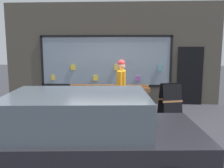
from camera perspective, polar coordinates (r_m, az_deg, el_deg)
name	(u,v)px	position (r m, az deg, el deg)	size (l,w,h in m)	color
ground_plane	(106,122)	(7.19, -1.32, -8.59)	(40.00, 40.00, 0.00)	#2D2D33
shopfront_facade	(112,54)	(9.24, 0.05, 6.78)	(7.86, 0.29, 3.68)	#4C473D
display_table_main	(108,91)	(7.83, -0.83, -1.71)	(2.56, 0.65, 0.89)	brown
person_browsing	(121,85)	(7.15, 2.12, -0.14)	(0.25, 0.68, 1.75)	#2D334C
small_dog	(105,112)	(7.11, -1.70, -6.39)	(0.43, 0.51, 0.41)	#99724C
sandwich_board_sign	(170,100)	(7.74, 13.12, -3.61)	(0.71, 0.73, 1.02)	black
parked_car	(78,135)	(4.11, -7.74, -11.42)	(4.03, 2.17, 1.41)	black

